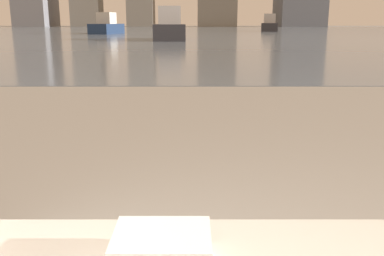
% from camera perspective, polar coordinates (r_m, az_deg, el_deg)
% --- Properties ---
extents(towel_stack, '(0.23, 0.19, 0.08)m').
position_cam_1_polar(towel_stack, '(1.06, -3.89, -15.75)').
color(towel_stack, white).
rests_on(towel_stack, bathtub).
extents(harbor_water, '(180.00, 110.00, 0.01)m').
position_cam_1_polar(harbor_water, '(62.21, 0.26, 12.91)').
color(harbor_water, slate).
rests_on(harbor_water, ground_plane).
extents(harbor_boat_1, '(2.63, 5.53, 1.99)m').
position_cam_1_polar(harbor_boat_1, '(43.06, -11.15, 13.17)').
color(harbor_boat_1, navy).
rests_on(harbor_boat_1, harbor_water).
extents(harbor_boat_2, '(2.86, 5.87, 2.11)m').
position_cam_1_polar(harbor_boat_2, '(55.51, 10.42, 13.35)').
color(harbor_boat_2, '#2D2D33').
rests_on(harbor_boat_2, harbor_water).
extents(harbor_boat_3, '(2.04, 5.45, 2.02)m').
position_cam_1_polar(harbor_boat_3, '(27.35, -2.84, 13.16)').
color(harbor_boat_3, '#2D2D33').
rests_on(harbor_boat_3, harbor_water).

